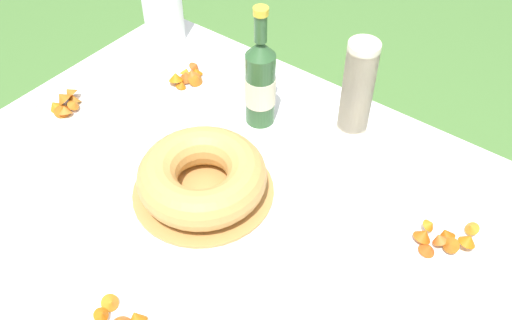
% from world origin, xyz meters
% --- Properties ---
extents(garden_table, '(1.44, 1.09, 0.73)m').
position_xyz_m(garden_table, '(0.00, 0.00, 0.66)').
color(garden_table, brown).
rests_on(garden_table, ground_plane).
extents(tablecloth, '(1.45, 1.10, 0.10)m').
position_xyz_m(tablecloth, '(0.00, 0.00, 0.72)').
color(tablecloth, white).
rests_on(tablecloth, garden_table).
extents(bundt_cake, '(0.30, 0.30, 0.09)m').
position_xyz_m(bundt_cake, '(-0.14, 0.06, 0.78)').
color(bundt_cake, '#B78447').
rests_on(bundt_cake, tablecloth).
extents(cup_stack, '(0.07, 0.07, 0.24)m').
position_xyz_m(cup_stack, '(0.01, 0.43, 0.86)').
color(cup_stack, beige).
rests_on(cup_stack, tablecloth).
extents(cider_bottle_green, '(0.07, 0.07, 0.30)m').
position_xyz_m(cider_bottle_green, '(-0.19, 0.32, 0.85)').
color(cider_bottle_green, '#2D562D').
rests_on(cider_bottle_green, tablecloth).
extents(snack_plate_near, '(0.22, 0.22, 0.05)m').
position_xyz_m(snack_plate_near, '(0.33, 0.23, 0.75)').
color(snack_plate_near, white).
rests_on(snack_plate_near, tablecloth).
extents(snack_plate_right, '(0.20, 0.20, 0.06)m').
position_xyz_m(snack_plate_right, '(-0.57, 0.06, 0.75)').
color(snack_plate_right, white).
rests_on(snack_plate_right, tablecloth).
extents(snack_plate_far, '(0.22, 0.22, 0.05)m').
position_xyz_m(snack_plate_far, '(-0.42, 0.31, 0.75)').
color(snack_plate_far, white).
rests_on(snack_plate_far, tablecloth).
extents(paper_towel_roll, '(0.11, 0.11, 0.22)m').
position_xyz_m(paper_towel_roll, '(-0.62, 0.44, 0.85)').
color(paper_towel_roll, white).
rests_on(paper_towel_roll, tablecloth).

